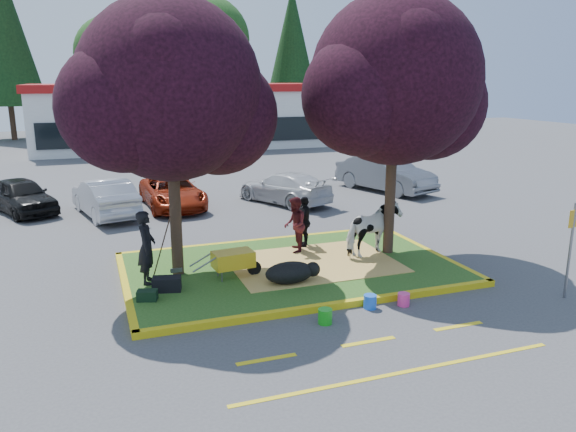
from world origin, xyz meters
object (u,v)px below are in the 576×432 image
object	(u,v)px
cow	(373,229)
bucket_blue	(370,302)
bucket_green	(325,316)
bucket_pink	(404,299)
wheelbarrow	(234,260)
car_black	(22,196)
car_silver	(105,197)
calf	(290,273)
sign_post	(571,241)
handler	(147,247)

from	to	relation	value
cow	bucket_blue	distance (m)	3.39
bucket_green	bucket_pink	size ratio (longest dim) A/B	1.10
wheelbarrow	bucket_green	bearing A→B (deg)	-73.67
car_black	wheelbarrow	bearing A→B (deg)	-85.46
car_black	car_silver	distance (m)	3.21
calf	wheelbarrow	xyz separation A→B (m)	(-1.12, 0.81, 0.19)
cow	sign_post	xyz separation A→B (m)	(2.80, -3.86, 0.46)
car_silver	handler	bearing A→B (deg)	81.81
cow	bucket_green	bearing A→B (deg)	115.63
bucket_pink	bucket_blue	size ratio (longest dim) A/B	0.94
bucket_blue	car_silver	distance (m)	11.72
cow	wheelbarrow	size ratio (longest dim) A/B	0.98
bucket_blue	bucket_pink	bearing A→B (deg)	-8.59
cow	car_black	distance (m)	13.15
bucket_green	bucket_pink	world-z (taller)	bucket_green
cow	calf	size ratio (longest dim) A/B	1.44
cow	calf	xyz separation A→B (m)	(-2.83, -1.26, -0.46)
cow	sign_post	world-z (taller)	sign_post
handler	car_black	bearing A→B (deg)	34.99
sign_post	bucket_green	world-z (taller)	sign_post
cow	wheelbarrow	bearing A→B (deg)	72.58
bucket_blue	calf	bearing A→B (deg)	126.81
cow	bucket_pink	bearing A→B (deg)	140.57
calf	wheelbarrow	bearing A→B (deg)	137.47
cow	bucket_blue	xyz separation A→B (m)	(-1.59, -2.91, -0.71)
wheelbarrow	bucket_pink	size ratio (longest dim) A/B	6.13
handler	bucket_pink	size ratio (longest dim) A/B	6.13
handler	bucket_blue	bearing A→B (deg)	-108.36
cow	bucket_blue	size ratio (longest dim) A/B	5.64
bucket_green	bucket_blue	xyz separation A→B (m)	(1.21, 0.38, -0.00)
bucket_pink	car_black	bearing A→B (deg)	124.97
cow	bucket_pink	xyz separation A→B (m)	(-0.84, -3.02, -0.72)
cow	handler	size ratio (longest dim) A/B	0.98
cow	calf	distance (m)	3.13
bucket_green	wheelbarrow	bearing A→B (deg)	112.01
bucket_green	bucket_blue	size ratio (longest dim) A/B	1.03
bucket_pink	bucket_blue	world-z (taller)	bucket_blue
cow	wheelbarrow	xyz separation A→B (m)	(-3.95, -0.45, -0.27)
sign_post	bucket_green	distance (m)	5.75
wheelbarrow	bucket_green	size ratio (longest dim) A/B	5.58
calf	bucket_blue	xyz separation A→B (m)	(1.23, -1.65, -0.25)
calf	bucket_blue	bearing A→B (deg)	-59.89
cow	wheelbarrow	world-z (taller)	cow
handler	wheelbarrow	world-z (taller)	handler
calf	wheelbarrow	distance (m)	1.40
sign_post	bucket_green	size ratio (longest dim) A/B	7.10
cow	calf	world-z (taller)	cow
handler	bucket_pink	bearing A→B (deg)	-105.28
cow	bucket_blue	bearing A→B (deg)	127.37
wheelbarrow	bucket_blue	distance (m)	3.44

